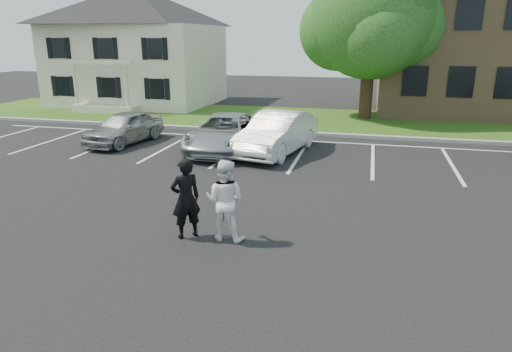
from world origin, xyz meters
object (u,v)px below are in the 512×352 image
Objects in this scene: house at (138,47)px; car_silver_west at (124,127)px; car_silver_minivan at (224,133)px; tree at (373,20)px; man_black_suit at (186,199)px; car_white_sedan at (277,133)px; man_white_shirt at (225,200)px.

car_silver_west is (5.27, -11.61, -3.13)m from house.
house is 15.66m from car_silver_minivan.
tree reaches higher than man_black_suit.
car_silver_west is 4.59m from car_silver_minivan.
car_silver_west is at bearing -169.01° from car_white_sedan.
man_black_suit is 0.90m from man_white_shirt.
house is 17.11m from car_white_sedan.
car_white_sedan is (6.79, -0.15, 0.11)m from car_silver_west.
man_black_suit reaches higher than car_silver_minivan.
man_white_shirt is at bearing -39.80° from car_silver_west.
car_white_sedan is (0.43, 8.34, -0.13)m from man_black_suit.
car_silver_west is 0.84× the size of car_white_sedan.
car_white_sedan is at bearing -85.55° from man_white_shirt.
man_black_suit is at bearing -80.62° from car_silver_minivan.
house is at bearing 123.73° from car_silver_west.
car_silver_west is 6.79m from car_white_sedan.
man_black_suit is at bearing -59.93° from house.
house is 2.10× the size of car_white_sedan.
car_silver_west is at bearing 175.54° from car_silver_minivan.
tree is at bearing 50.66° from car_silver_west.
house is at bearing 147.97° from car_white_sedan.
man_white_shirt is 8.65m from car_silver_minivan.
man_white_shirt is at bearing -57.92° from house.
man_black_suit is (-3.76, -17.39, -4.41)m from tree.
car_silver_west is (-10.12, -8.91, -4.65)m from tree.
car_white_sedan reaches higher than car_silver_west.
car_silver_minivan is (9.86, -11.76, -3.10)m from house.
car_silver_minivan is (-5.53, -9.06, -4.62)m from tree.
car_silver_minivan is (4.59, -0.15, 0.03)m from car_silver_west.
tree is at bearing -143.48° from man_black_suit.
house is 5.46× the size of man_white_shirt.
car_silver_minivan is 2.20m from car_white_sedan.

